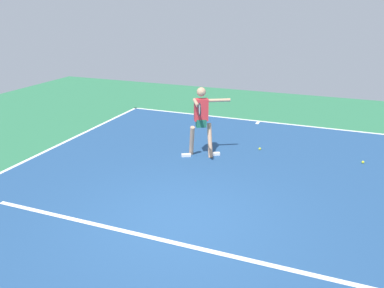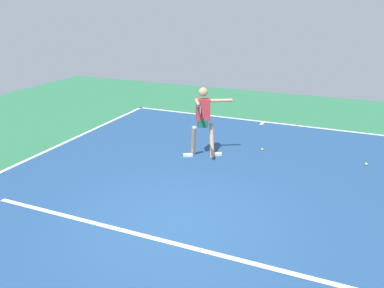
{
  "view_description": "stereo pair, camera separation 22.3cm",
  "coord_description": "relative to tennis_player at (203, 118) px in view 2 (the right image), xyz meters",
  "views": [
    {
      "loc": [
        -2.42,
        5.55,
        3.69
      ],
      "look_at": [
        0.37,
        -1.55,
        0.9
      ],
      "focal_mm": 36.07,
      "sensor_mm": 36.0,
      "label": 1
    },
    {
      "loc": [
        -2.63,
        5.47,
        3.69
      ],
      "look_at": [
        0.37,
        -1.55,
        0.9
      ],
      "focal_mm": 36.07,
      "sensor_mm": 36.0,
      "label": 2
    }
  ],
  "objects": [
    {
      "name": "ground_plane",
      "position": [
        -0.71,
        3.08,
        -1.03
      ],
      "size": [
        22.7,
        22.7,
        0.0
      ],
      "primitive_type": "plane",
      "color": "#2D754C"
    },
    {
      "name": "court_surface",
      "position": [
        -0.71,
        3.08,
        -1.03
      ],
      "size": [
        9.47,
        13.57,
        0.0
      ],
      "primitive_type": "cube",
      "color": "navy",
      "rests_on": "ground_plane"
    },
    {
      "name": "court_line_baseline_near",
      "position": [
        -0.71,
        -3.65,
        -1.03
      ],
      "size": [
        9.47,
        0.1,
        0.01
      ],
      "primitive_type": "cube",
      "color": "white",
      "rests_on": "ground_plane"
    },
    {
      "name": "court_line_service",
      "position": [
        -0.71,
        3.74,
        -1.03
      ],
      "size": [
        7.1,
        0.1,
        0.01
      ],
      "primitive_type": "cube",
      "color": "white",
      "rests_on": "ground_plane"
    },
    {
      "name": "court_line_centre_mark",
      "position": [
        -0.71,
        -3.45,
        -1.03
      ],
      "size": [
        0.1,
        0.3,
        0.01
      ],
      "primitive_type": "cube",
      "color": "white",
      "rests_on": "ground_plane"
    },
    {
      "name": "tennis_player",
      "position": [
        0.0,
        0.0,
        0.0
      ],
      "size": [
        1.11,
        1.39,
        1.8
      ],
      "rotation": [
        0.0,
        0.0,
        0.5
      ],
      "color": "tan",
      "rests_on": "ground_plane"
    },
    {
      "name": "tennis_ball_near_player",
      "position": [
        -3.85,
        -1.01,
        -1.0
      ],
      "size": [
        0.07,
        0.07,
        0.07
      ],
      "primitive_type": "sphere",
      "color": "yellow",
      "rests_on": "ground_plane"
    },
    {
      "name": "tennis_ball_near_service_line",
      "position": [
        -1.3,
        -1.0,
        -1.0
      ],
      "size": [
        0.07,
        0.07,
        0.07
      ],
      "primitive_type": "sphere",
      "color": "yellow",
      "rests_on": "ground_plane"
    }
  ]
}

